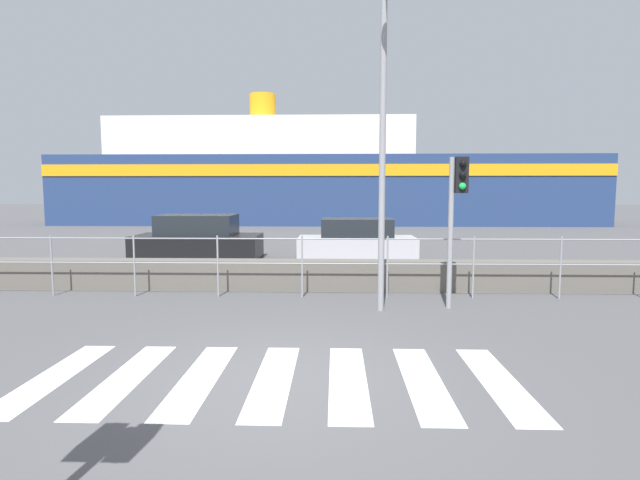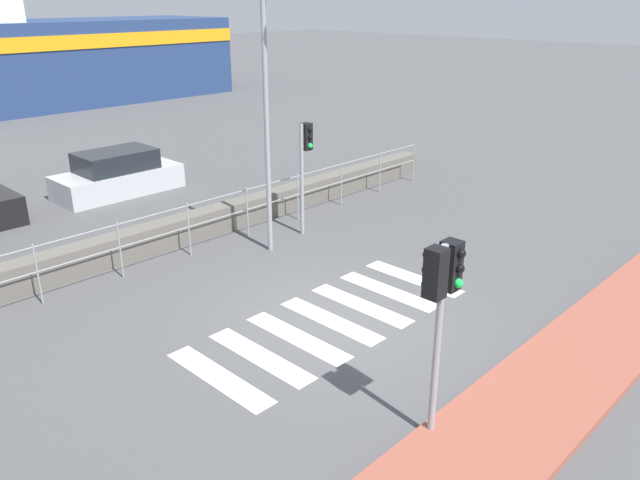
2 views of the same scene
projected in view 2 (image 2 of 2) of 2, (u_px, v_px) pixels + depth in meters
name	position (u px, v px, depth m)	size (l,w,h in m)	color
ground_plane	(332.00, 320.00, 12.12)	(160.00, 160.00, 0.00)	#4C4C4F
sidewalk_brick	(529.00, 407.00, 9.45)	(24.00, 1.80, 0.12)	#934C3D
crosswalk	(331.00, 320.00, 12.10)	(5.85, 2.40, 0.01)	silver
seawall	(170.00, 233.00, 15.60)	(20.14, 0.55, 0.68)	#605B54
harbor_fence	(188.00, 222.00, 14.84)	(18.17, 0.04, 1.33)	gray
traffic_light_near	(442.00, 289.00, 8.09)	(0.58, 0.41, 2.94)	gray
traffic_light_far	(305.00, 154.00, 15.81)	(0.34, 0.32, 2.91)	gray
streetlamp	(272.00, 88.00, 13.90)	(0.32, 1.17, 6.42)	gray
parked_car_silver	(118.00, 175.00, 19.72)	(3.86, 1.70, 1.37)	#BCBCC1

